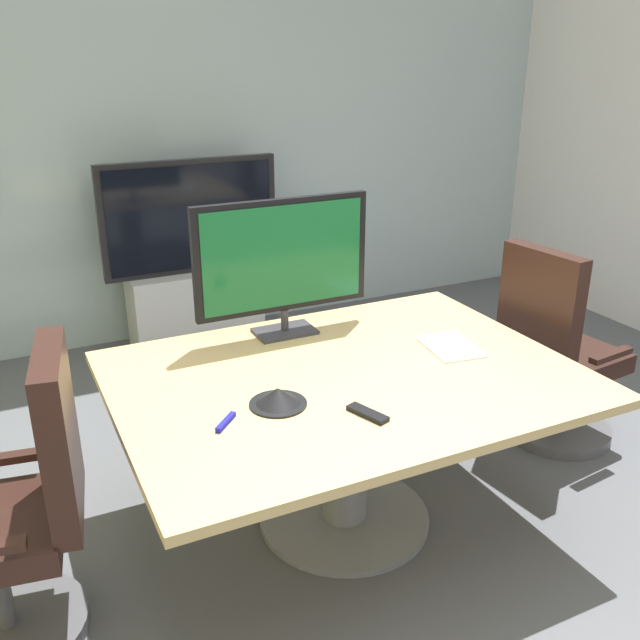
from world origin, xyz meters
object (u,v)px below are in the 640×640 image
tv_monitor (283,259)px  office_chair_left (19,527)px  wall_display_unit (195,285)px  office_chair_right (555,363)px  remote_control (368,413)px  conference_table (346,409)px  conference_phone (278,397)px

tv_monitor → office_chair_left: bearing=-154.4°
wall_display_unit → office_chair_left: bearing=-119.4°
office_chair_right → remote_control: bearing=102.3°
tv_monitor → wall_display_unit: bearing=88.4°
office_chair_left → wall_display_unit: size_ratio=0.83×
office_chair_right → wall_display_unit: 2.47m
conference_table → remote_control: bearing=-105.6°
conference_phone → office_chair_right: bearing=8.9°
tv_monitor → conference_phone: tv_monitor is taller
conference_table → office_chair_right: 1.32m
wall_display_unit → conference_phone: 2.40m
conference_table → wall_display_unit: size_ratio=1.43×
conference_phone → remote_control: size_ratio=1.29×
conference_table → wall_display_unit: 2.23m
office_chair_right → conference_phone: size_ratio=4.95×
conference_table → tv_monitor: bearing=95.8°
wall_display_unit → tv_monitor: bearing=-91.6°
office_chair_right → remote_control: 1.51m
tv_monitor → remote_control: tv_monitor is taller
wall_display_unit → conference_table: bearing=-89.9°
office_chair_right → wall_display_unit: size_ratio=0.83×
wall_display_unit → remote_control: 2.60m
conference_table → wall_display_unit: bearing=90.1°
conference_table → conference_phone: (-0.36, -0.12, 0.20)m
office_chair_left → office_chair_right: 2.62m
conference_table → conference_phone: bearing=-160.8°
office_chair_right → tv_monitor: tv_monitor is taller
conference_table → office_chair_left: size_ratio=1.72×
conference_table → office_chair_right: size_ratio=1.72×
conference_table → remote_control: (-0.10, -0.35, 0.18)m
conference_table → office_chair_left: office_chair_left is taller
office_chair_right → remote_control: (-1.40, -0.48, 0.28)m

